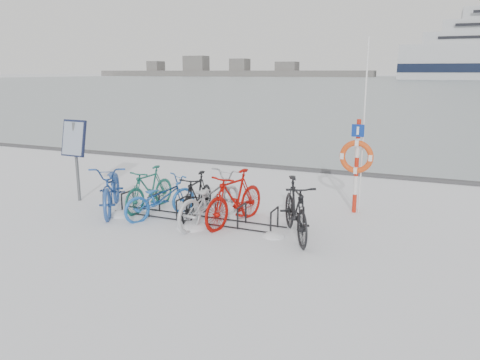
# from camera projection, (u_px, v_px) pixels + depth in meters

# --- Properties ---
(ground) EXTENTS (900.00, 900.00, 0.00)m
(ground) POSITION_uv_depth(u_px,v_px,m) (196.00, 220.00, 10.22)
(ground) COLOR white
(ground) RESTS_ON ground
(ice_sheet) EXTENTS (400.00, 298.00, 0.02)m
(ice_sheet) POSITION_uv_depth(u_px,v_px,m) (427.00, 81.00, 149.06)
(ice_sheet) COLOR #95A2A8
(ice_sheet) RESTS_ON ground
(quay_edge) EXTENTS (400.00, 0.25, 0.10)m
(quay_edge) POSITION_uv_depth(u_px,v_px,m) (281.00, 168.00, 15.50)
(quay_edge) COLOR #3F3F42
(quay_edge) RESTS_ON ground
(bike_rack) EXTENTS (4.00, 0.48, 0.46)m
(bike_rack) POSITION_uv_depth(u_px,v_px,m) (196.00, 212.00, 10.18)
(bike_rack) COLOR black
(bike_rack) RESTS_ON ground
(info_board) EXTENTS (0.68, 0.28, 2.02)m
(info_board) POSITION_uv_depth(u_px,v_px,m) (74.00, 143.00, 11.39)
(info_board) COLOR #595B5E
(info_board) RESTS_ON ground
(lifebuoy_station) EXTENTS (0.75, 0.22, 3.88)m
(lifebuoy_station) POSITION_uv_depth(u_px,v_px,m) (357.00, 157.00, 10.41)
(lifebuoy_station) COLOR #B7200E
(lifebuoy_station) RESTS_ON ground
(shoreline) EXTENTS (180.00, 12.00, 9.50)m
(shoreline) POSITION_uv_depth(u_px,v_px,m) (222.00, 72.00, 289.11)
(shoreline) COLOR #4E4E4E
(shoreline) RESTS_ON ground
(bike_0) EXTENTS (1.79, 2.31, 1.16)m
(bike_0) POSITION_uv_depth(u_px,v_px,m) (112.00, 186.00, 10.78)
(bike_0) COLOR #254A93
(bike_0) RESTS_ON ground
(bike_1) EXTENTS (0.64, 1.75, 1.03)m
(bike_1) POSITION_uv_depth(u_px,v_px,m) (149.00, 188.00, 10.92)
(bike_1) COLOR #18594C
(bike_1) RESTS_ON ground
(bike_2) EXTENTS (1.35, 1.89, 0.94)m
(bike_2) POSITION_uv_depth(u_px,v_px,m) (160.00, 196.00, 10.33)
(bike_2) COLOR #1F5CB2
(bike_2) RESTS_ON ground
(bike_3) EXTENTS (0.67, 1.76, 1.03)m
(bike_3) POSITION_uv_depth(u_px,v_px,m) (197.00, 195.00, 10.27)
(bike_3) COLOR black
(bike_3) RESTS_ON ground
(bike_4) EXTENTS (1.12, 2.23, 1.12)m
(bike_4) POSITION_uv_depth(u_px,v_px,m) (210.00, 198.00, 9.89)
(bike_4) COLOR #ACB0B5
(bike_4) RESTS_ON ground
(bike_5) EXTENTS (0.98, 2.03, 1.17)m
(bike_5) POSITION_uv_depth(u_px,v_px,m) (235.00, 197.00, 9.84)
(bike_5) COLOR #9C0B05
(bike_5) RESTS_ON ground
(bike_6) EXTENTS (1.42, 2.00, 1.18)m
(bike_6) POSITION_uv_depth(u_px,v_px,m) (296.00, 207.00, 9.07)
(bike_6) COLOR black
(bike_6) RESTS_ON ground
(snow_drifts) EXTENTS (4.93, 1.72, 0.22)m
(snow_drifts) POSITION_uv_depth(u_px,v_px,m) (182.00, 220.00, 10.22)
(snow_drifts) COLOR white
(snow_drifts) RESTS_ON ground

